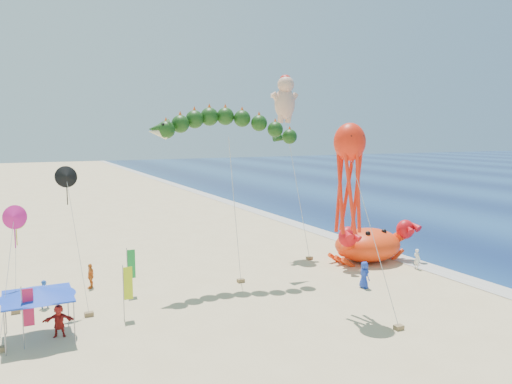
# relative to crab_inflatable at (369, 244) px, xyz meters

# --- Properties ---
(ground) EXTENTS (320.00, 320.00, 0.00)m
(ground) POSITION_rel_crab_inflatable_xyz_m (-8.94, -3.16, -1.49)
(ground) COLOR #D1B784
(ground) RESTS_ON ground
(foam_strip) EXTENTS (320.00, 320.00, 0.00)m
(foam_strip) POSITION_rel_crab_inflatable_xyz_m (3.06, -3.16, -1.48)
(foam_strip) COLOR silver
(foam_strip) RESTS_ON ground
(crab_inflatable) EXTENTS (7.71, 4.99, 3.38)m
(crab_inflatable) POSITION_rel_crab_inflatable_xyz_m (0.00, 0.00, 0.00)
(crab_inflatable) COLOR #FF380D
(crab_inflatable) RESTS_ON ground
(dragon_kite) EXTENTS (10.87, 2.12, 12.00)m
(dragon_kite) POSITION_rel_crab_inflatable_xyz_m (-12.56, 0.24, 9.31)
(dragon_kite) COLOR #12350E
(dragon_kite) RESTS_ON ground
(cherub_kite) EXTENTS (1.88, 4.72, 15.58)m
(cherub_kite) POSITION_rel_crab_inflatable_xyz_m (-4.46, 6.32, 12.10)
(cherub_kite) COLOR #DEA487
(cherub_kite) RESTS_ON ground
(octopus_kite) EXTENTS (1.96, 4.79, 11.20)m
(octopus_kite) POSITION_rel_crab_inflatable_xyz_m (-8.47, -8.52, 6.99)
(octopus_kite) COLOR red
(octopus_kite) RESTS_ON ground
(canopy_blue) EXTENTS (3.73, 3.73, 2.71)m
(canopy_blue) POSITION_rel_crab_inflatable_xyz_m (-25.31, -4.86, 0.95)
(canopy_blue) COLOR gray
(canopy_blue) RESTS_ON ground
(feather_flags) EXTENTS (11.22, 5.97, 3.20)m
(feather_flags) POSITION_rel_crab_inflatable_xyz_m (-24.04, -3.35, 0.52)
(feather_flags) COLOR gray
(feather_flags) RESTS_ON ground
(beachgoers) EXTENTS (31.18, 9.21, 1.85)m
(beachgoers) POSITION_rel_crab_inflatable_xyz_m (-20.60, -1.70, -0.63)
(beachgoers) COLOR silver
(beachgoers) RESTS_ON ground
(small_kites) EXTENTS (4.32, 8.17, 8.71)m
(small_kites) POSITION_rel_crab_inflatable_xyz_m (-25.15, -0.91, 4.36)
(small_kites) COLOR black
(small_kites) RESTS_ON ground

